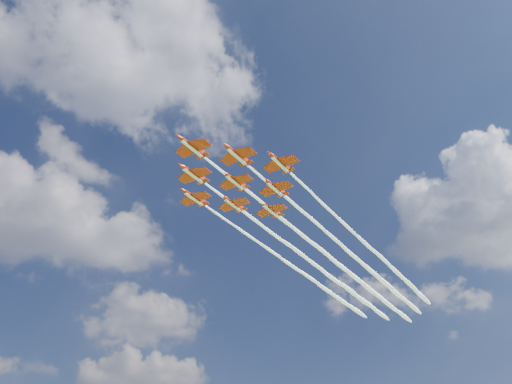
{
  "coord_description": "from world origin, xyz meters",
  "views": [
    {
      "loc": [
        -34.63,
        -115.99,
        4.87
      ],
      "look_at": [
        8.71,
        -2.24,
        86.97
      ],
      "focal_mm": 35.0,
      "sensor_mm": 36.0,
      "label": 1
    }
  ],
  "objects": [
    {
      "name": "jet_lead",
      "position": [
        32.41,
        16.95,
        87.5
      ],
      "size": [
        100.18,
        70.38,
        2.88
      ],
      "rotation": [
        0.0,
        0.0,
        0.6
      ],
      "color": "#A32109"
    },
    {
      "name": "jet_row2_port",
      "position": [
        44.48,
        15.99,
        87.5
      ],
      "size": [
        100.18,
        70.38,
        2.88
      ],
      "rotation": [
        0.0,
        0.0,
        0.6
      ],
      "color": "#A32109"
    },
    {
      "name": "jet_row2_starb",
      "position": [
        35.79,
        28.58,
        87.5
      ],
      "size": [
        100.18,
        70.38,
        2.88
      ],
      "rotation": [
        0.0,
        0.0,
        0.6
      ],
      "color": "#A32109"
    },
    {
      "name": "jet_row3_port",
      "position": [
        56.56,
        15.03,
        87.5
      ],
      "size": [
        100.18,
        70.38,
        2.88
      ],
      "rotation": [
        0.0,
        0.0,
        0.6
      ],
      "color": "#A32109"
    },
    {
      "name": "jet_row3_centre",
      "position": [
        47.87,
        27.62,
        87.5
      ],
      "size": [
        100.18,
        70.38,
        2.88
      ],
      "rotation": [
        0.0,
        0.0,
        0.6
      ],
      "color": "#A32109"
    },
    {
      "name": "jet_row3_starb",
      "position": [
        39.18,
        40.21,
        87.5
      ],
      "size": [
        100.18,
        70.38,
        2.88
      ],
      "rotation": [
        0.0,
        0.0,
        0.6
      ],
      "color": "#A32109"
    },
    {
      "name": "jet_row4_port",
      "position": [
        59.95,
        26.66,
        87.5
      ],
      "size": [
        100.18,
        70.38,
        2.88
      ],
      "rotation": [
        0.0,
        0.0,
        0.6
      ],
      "color": "#A32109"
    },
    {
      "name": "jet_row4_starb",
      "position": [
        51.26,
        39.25,
        87.5
      ],
      "size": [
        100.18,
        70.38,
        2.88
      ],
      "rotation": [
        0.0,
        0.0,
        0.6
      ],
      "color": "#A32109"
    },
    {
      "name": "jet_tail",
      "position": [
        63.34,
        38.29,
        87.5
      ],
      "size": [
        100.18,
        70.38,
        2.88
      ],
      "rotation": [
        0.0,
        0.0,
        0.6
      ],
      "color": "#A32109"
    }
  ]
}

